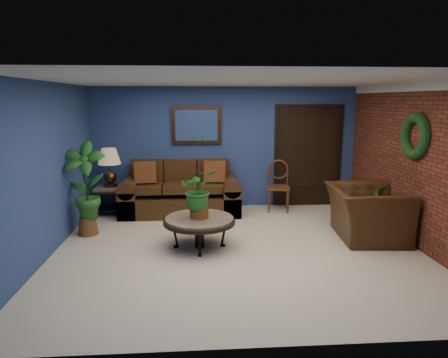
{
  "coord_description": "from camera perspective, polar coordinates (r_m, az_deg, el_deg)",
  "views": [
    {
      "loc": [
        -0.61,
        -5.76,
        2.24
      ],
      "look_at": [
        -0.17,
        0.55,
        0.98
      ],
      "focal_mm": 32.0,
      "sensor_mm": 36.0,
      "label": 1
    }
  ],
  "objects": [
    {
      "name": "floor",
      "position": [
        6.21,
        1.93,
        -9.86
      ],
      "size": [
        5.5,
        5.5,
        0.0
      ],
      "primitive_type": "plane",
      "color": "beige",
      "rests_on": "ground"
    },
    {
      "name": "wall_back",
      "position": [
        8.34,
        0.22,
        4.48
      ],
      "size": [
        5.5,
        0.04,
        2.5
      ],
      "primitive_type": "cube",
      "color": "navy",
      "rests_on": "ground"
    },
    {
      "name": "wall_left",
      "position": [
        6.22,
        -24.07,
        1.15
      ],
      "size": [
        0.04,
        5.0,
        2.5
      ],
      "primitive_type": "cube",
      "color": "navy",
      "rests_on": "ground"
    },
    {
      "name": "wall_right_brick",
      "position": [
        6.74,
        25.97,
        1.71
      ],
      "size": [
        0.04,
        5.0,
        2.5
      ],
      "primitive_type": "cube",
      "color": "maroon",
      "rests_on": "ground"
    },
    {
      "name": "ceiling",
      "position": [
        5.8,
        2.1,
        13.86
      ],
      "size": [
        5.5,
        5.0,
        0.02
      ],
      "primitive_type": "cube",
      "color": "silver",
      "rests_on": "wall_back"
    },
    {
      "name": "crown_molding",
      "position": [
        6.65,
        26.63,
        11.77
      ],
      "size": [
        0.03,
        5.0,
        0.14
      ],
      "primitive_type": "cube",
      "color": "white",
      "rests_on": "wall_right_brick"
    },
    {
      "name": "wall_mirror",
      "position": [
        8.23,
        -3.96,
        7.65
      ],
      "size": [
        1.02,
        0.06,
        0.77
      ],
      "primitive_type": "cube",
      "color": "#472B18",
      "rests_on": "wall_back"
    },
    {
      "name": "closet_door",
      "position": [
        8.64,
        11.9,
        3.14
      ],
      "size": [
        1.44,
        0.06,
        2.18
      ],
      "primitive_type": "cube",
      "color": "black",
      "rests_on": "wall_back"
    },
    {
      "name": "wreath",
      "position": [
        6.7,
        25.64,
        5.57
      ],
      "size": [
        0.16,
        0.72,
        0.72
      ],
      "primitive_type": "torus",
      "rotation": [
        0.0,
        1.57,
        0.0
      ],
      "color": "black",
      "rests_on": "wall_right_brick"
    },
    {
      "name": "sofa",
      "position": [
        8.08,
        -6.18,
        -2.34
      ],
      "size": [
        2.33,
        1.01,
        1.05
      ],
      "color": "#402612",
      "rests_on": "ground"
    },
    {
      "name": "coffee_table",
      "position": [
        6.13,
        -3.54,
        -6.06
      ],
      "size": [
        1.1,
        1.1,
        0.47
      ],
      "rotation": [
        0.0,
        0.0,
        0.13
      ],
      "color": "#4D4844",
      "rests_on": "ground"
    },
    {
      "name": "end_table",
      "position": [
        8.19,
        -15.81,
        -1.94
      ],
      "size": [
        0.61,
        0.61,
        0.55
      ],
      "color": "#4D4844",
      "rests_on": "ground"
    },
    {
      "name": "table_lamp",
      "position": [
        8.08,
        -16.04,
        2.23
      ],
      "size": [
        0.44,
        0.44,
        0.73
      ],
      "color": "#472B18",
      "rests_on": "end_table"
    },
    {
      "name": "side_chair",
      "position": [
        8.23,
        7.79,
        -0.44
      ],
      "size": [
        0.51,
        0.51,
        1.03
      ],
      "rotation": [
        0.0,
        0.0,
        -0.17
      ],
      "color": "brown",
      "rests_on": "ground"
    },
    {
      "name": "armchair",
      "position": [
        6.94,
        19.66,
        -4.59
      ],
      "size": [
        1.23,
        1.38,
        0.84
      ],
      "primitive_type": "imported",
      "rotation": [
        0.0,
        0.0,
        1.49
      ],
      "color": "#402612",
      "rests_on": "ground"
    },
    {
      "name": "coffee_plant",
      "position": [
        6.0,
        -3.6,
        -1.75
      ],
      "size": [
        0.62,
        0.55,
        0.75
      ],
      "color": "brown",
      "rests_on": "coffee_table"
    },
    {
      "name": "floor_plant",
      "position": [
        7.15,
        20.66,
        -3.85
      ],
      "size": [
        0.45,
        0.39,
        0.88
      ],
      "color": "brown",
      "rests_on": "ground"
    },
    {
      "name": "tall_plant",
      "position": [
        6.97,
        -19.22,
        -0.77
      ],
      "size": [
        0.74,
        0.53,
        1.58
      ],
      "color": "brown",
      "rests_on": "ground"
    }
  ]
}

